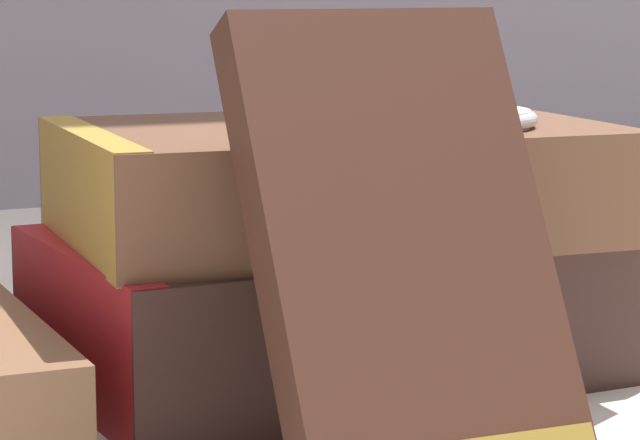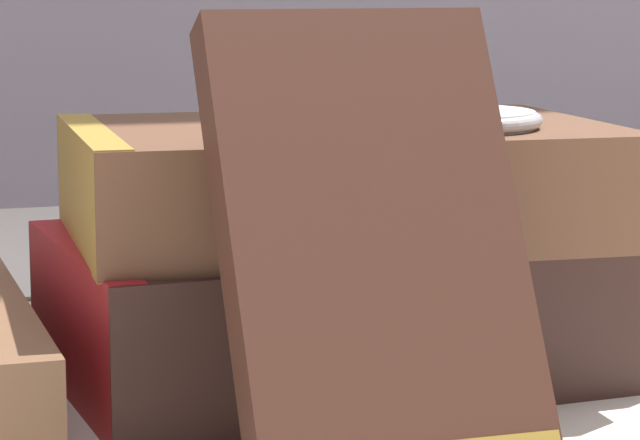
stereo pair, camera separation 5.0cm
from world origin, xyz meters
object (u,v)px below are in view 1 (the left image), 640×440
(book_flat_top, at_px, (321,181))
(book_flat_bottom, at_px, (317,305))
(book_leaning_front, at_px, (406,263))
(pocket_watch, at_px, (449,118))

(book_flat_top, bearing_deg, book_flat_bottom, 90.06)
(book_flat_top, relative_size, book_leaning_front, 1.44)
(book_leaning_front, bearing_deg, pocket_watch, 54.83)
(book_leaning_front, bearing_deg, book_flat_top, 79.52)
(book_leaning_front, relative_size, pocket_watch, 2.08)
(book_flat_bottom, xyz_separation_m, book_leaning_front, (-0.02, -0.11, 0.04))
(pocket_watch, bearing_deg, book_flat_top, 149.22)
(pocket_watch, bearing_deg, book_flat_bottom, 144.12)
(book_leaning_front, height_order, pocket_watch, book_leaning_front)
(book_flat_top, xyz_separation_m, book_leaning_front, (-0.02, -0.10, -0.01))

